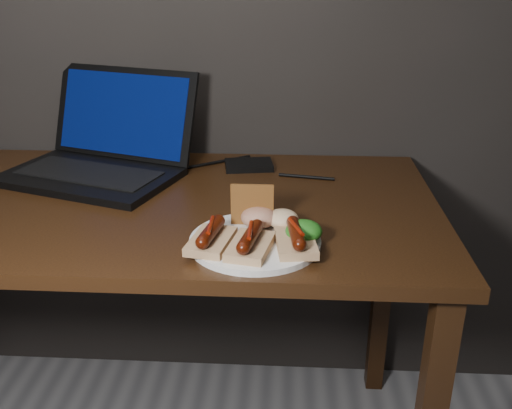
% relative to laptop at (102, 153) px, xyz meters
% --- Properties ---
extents(desk, '(1.40, 0.70, 0.75)m').
position_rel_laptop_xyz_m(desk, '(0.11, -0.18, -0.14)').
color(desk, '#351E0D').
rests_on(desk, ground).
extents(laptop, '(0.50, 0.46, 0.25)m').
position_rel_laptop_xyz_m(laptop, '(0.00, 0.00, 0.00)').
color(laptop, black).
rests_on(laptop, desk).
extents(hard_drive, '(0.13, 0.10, 0.02)m').
position_rel_laptop_xyz_m(hard_drive, '(0.37, 0.06, -0.05)').
color(hard_drive, black).
rests_on(hard_drive, desk).
extents(desk_cables, '(0.92, 0.35, 0.01)m').
position_rel_laptop_xyz_m(desk_cables, '(0.12, -0.04, -0.05)').
color(desk_cables, black).
rests_on(desk_cables, desk).
extents(plate, '(0.28, 0.28, 0.01)m').
position_rel_laptop_xyz_m(plate, '(0.41, -0.38, -0.05)').
color(plate, silver).
rests_on(plate, desk).
extents(bread_sausage_left, '(0.09, 0.13, 0.04)m').
position_rel_laptop_xyz_m(bread_sausage_left, '(0.33, -0.42, -0.02)').
color(bread_sausage_left, '#DBAE81').
rests_on(bread_sausage_left, plate).
extents(bread_sausage_center, '(0.09, 0.13, 0.04)m').
position_rel_laptop_xyz_m(bread_sausage_center, '(0.41, -0.43, -0.02)').
color(bread_sausage_center, '#DBAE81').
rests_on(bread_sausage_center, plate).
extents(bread_sausage_right, '(0.08, 0.12, 0.04)m').
position_rel_laptop_xyz_m(bread_sausage_right, '(0.49, -0.41, -0.02)').
color(bread_sausage_right, '#DBAE81').
rests_on(bread_sausage_right, plate).
extents(crispbread, '(0.08, 0.01, 0.08)m').
position_rel_laptop_xyz_m(crispbread, '(0.40, -0.32, 0.00)').
color(crispbread, brown).
rests_on(crispbread, plate).
extents(salad_greens, '(0.07, 0.07, 0.04)m').
position_rel_laptop_xyz_m(salad_greens, '(0.50, -0.39, -0.02)').
color(salad_greens, '#185511').
rests_on(salad_greens, plate).
extents(salsa_mound, '(0.07, 0.07, 0.04)m').
position_rel_laptop_xyz_m(salsa_mound, '(0.42, -0.33, -0.02)').
color(salsa_mound, maroon).
rests_on(salsa_mound, plate).
extents(coleslaw_mound, '(0.06, 0.06, 0.04)m').
position_rel_laptop_xyz_m(coleslaw_mound, '(0.46, -0.33, -0.02)').
color(coleslaw_mound, beige).
rests_on(coleslaw_mound, plate).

